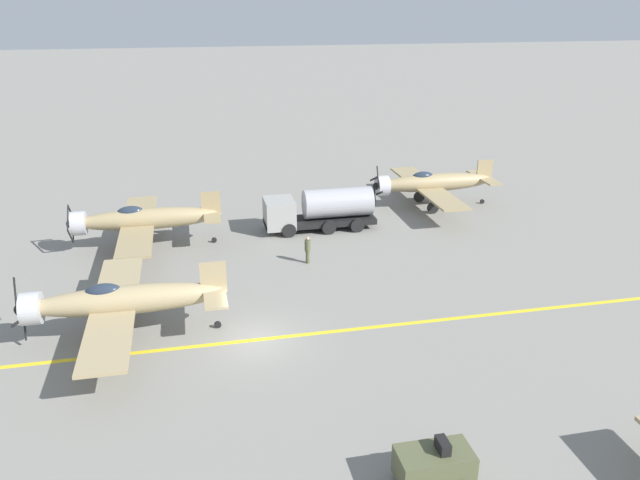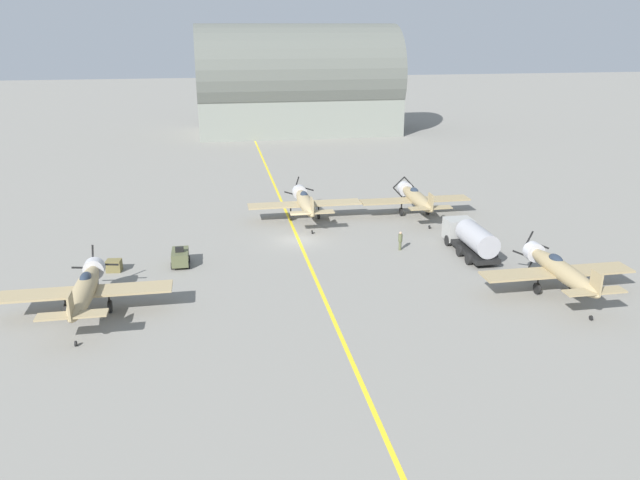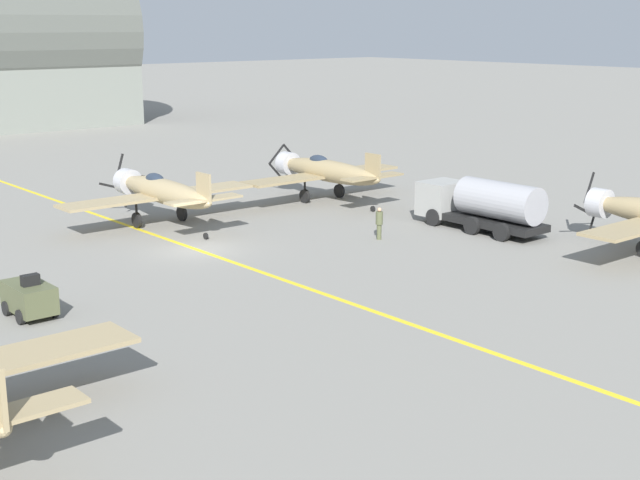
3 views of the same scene
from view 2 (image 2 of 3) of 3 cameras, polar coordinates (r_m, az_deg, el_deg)
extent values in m
plane|color=gray|center=(60.48, -1.99, 0.03)|extent=(400.00, 400.00, 0.00)
cube|color=yellow|center=(60.48, -1.99, 0.03)|extent=(0.30, 160.00, 0.01)
ellipsoid|color=#9C885F|center=(67.85, 8.90, 3.75)|extent=(1.50, 9.50, 1.42)
cylinder|color=#B7B7BC|center=(71.93, 7.77, 4.68)|extent=(1.57, 0.90, 1.58)
ellipsoid|color=#232D3D|center=(68.75, 8.62, 4.45)|extent=(0.80, 1.70, 0.76)
cube|color=#9C885F|center=(68.63, 8.68, 3.64)|extent=(12.00, 2.10, 0.16)
cube|color=#9C885F|center=(64.10, 10.06, 2.91)|extent=(4.40, 1.10, 0.12)
cube|color=#9C885F|center=(63.93, 10.09, 3.47)|extent=(0.14, 1.30, 1.60)
sphere|color=black|center=(72.39, 7.66, 4.77)|extent=(0.56, 0.56, 0.56)
cube|color=black|center=(72.73, 8.11, 4.33)|extent=(1.36, 0.06, 1.31)
cube|color=black|center=(72.42, 8.14, 5.28)|extent=(1.31, 0.06, 1.36)
cube|color=black|center=(72.06, 7.19, 5.22)|extent=(1.36, 0.06, 1.31)
cube|color=black|center=(72.37, 7.18, 4.27)|extent=(1.31, 0.06, 1.36)
cylinder|color=black|center=(68.35, 7.46, 3.08)|extent=(0.14, 0.14, 1.26)
cylinder|color=black|center=(68.52, 7.44, 2.58)|extent=(0.22, 0.90, 0.90)
cylinder|color=black|center=(69.28, 9.83, 3.18)|extent=(0.14, 0.14, 1.26)
cylinder|color=black|center=(69.46, 9.80, 2.68)|extent=(0.22, 0.90, 0.90)
cylinder|color=black|center=(64.63, 9.97, 1.18)|extent=(0.12, 0.36, 0.36)
ellipsoid|color=#9E8960|center=(50.67, 21.32, -2.71)|extent=(1.50, 9.50, 1.42)
cylinder|color=#B7B7BC|center=(54.25, 18.97, -1.02)|extent=(1.58, 0.90, 1.58)
ellipsoid|color=#232D3D|center=(51.39, 20.76, -1.67)|extent=(0.80, 1.70, 0.76)
cube|color=#9E8960|center=(51.39, 20.85, -2.75)|extent=(12.00, 2.10, 0.16)
cube|color=#9E8960|center=(47.46, 23.82, -4.31)|extent=(4.40, 1.10, 0.12)
cube|color=#9E8960|center=(47.23, 23.92, -3.59)|extent=(0.14, 1.30, 1.60)
sphere|color=black|center=(54.66, 18.72, -0.84)|extent=(0.56, 0.56, 0.56)
cube|color=black|center=(54.24, 18.49, -0.06)|extent=(0.81, 0.06, 1.67)
cube|color=black|center=(54.40, 17.94, -1.23)|extent=(1.67, 0.06, 0.81)
cube|color=black|center=(55.08, 18.95, -1.61)|extent=(0.81, 0.06, 1.67)
cube|color=black|center=(54.93, 19.50, -0.45)|extent=(1.67, 0.06, 0.81)
cylinder|color=black|center=(50.89, 19.31, -3.55)|extent=(0.14, 0.14, 1.26)
cylinder|color=black|center=(51.12, 19.23, -4.20)|extent=(0.22, 0.90, 0.90)
cylinder|color=black|center=(52.38, 22.19, -3.26)|extent=(0.14, 0.14, 1.26)
cylinder|color=black|center=(52.61, 22.10, -3.90)|extent=(0.22, 0.90, 0.90)
cylinder|color=black|center=(48.20, 23.54, -6.55)|extent=(0.12, 0.36, 0.36)
ellipsoid|color=tan|center=(46.80, -20.80, -4.43)|extent=(1.50, 9.50, 1.42)
cylinder|color=#B7B7BC|center=(50.86, -19.95, -2.46)|extent=(1.58, 0.90, 1.58)
ellipsoid|color=#232D3D|center=(47.63, -20.64, -3.27)|extent=(0.80, 1.70, 0.76)
cube|color=tan|center=(47.62, -20.59, -4.45)|extent=(12.00, 2.10, 0.16)
cube|color=tan|center=(43.08, -21.74, -6.39)|extent=(4.40, 1.10, 0.12)
cube|color=tan|center=(42.82, -21.85, -5.60)|extent=(0.14, 1.30, 1.60)
sphere|color=black|center=(51.32, -19.87, -2.26)|extent=(0.56, 0.56, 0.56)
cube|color=black|center=(51.04, -20.06, -1.35)|extent=(0.30, 0.06, 1.76)
cube|color=black|center=(51.51, -20.81, -2.39)|extent=(1.76, 0.06, 0.30)
cube|color=black|center=(51.61, -19.67, -3.16)|extent=(0.30, 0.06, 1.76)
cube|color=black|center=(51.14, -18.92, -2.13)|extent=(1.76, 0.06, 0.30)
cylinder|color=black|center=(48.17, -22.26, -5.21)|extent=(0.14, 0.14, 1.26)
cylinder|color=black|center=(48.42, -22.17, -5.89)|extent=(0.22, 0.90, 0.90)
cylinder|color=black|center=(47.59, -18.73, -5.07)|extent=(0.14, 0.14, 1.26)
cylinder|color=black|center=(47.84, -18.65, -5.76)|extent=(0.22, 0.90, 0.90)
cylinder|color=black|center=(43.89, -21.43, -8.81)|extent=(0.12, 0.36, 0.36)
ellipsoid|color=tan|center=(65.50, -1.31, 3.42)|extent=(1.50, 9.50, 1.42)
cylinder|color=#B7B7BC|center=(69.75, -1.87, 4.39)|extent=(1.58, 0.90, 1.58)
ellipsoid|color=#232D3D|center=(66.44, -1.47, 4.15)|extent=(0.80, 1.70, 0.76)
cube|color=tan|center=(66.31, -1.41, 3.31)|extent=(12.00, 2.10, 0.16)
cube|color=tan|center=(61.57, -0.74, 2.54)|extent=(4.40, 1.10, 0.12)
cube|color=tan|center=(61.39, -0.74, 3.12)|extent=(0.14, 1.30, 1.60)
sphere|color=black|center=(70.23, -1.93, 4.49)|extent=(0.56, 0.56, 0.56)
cube|color=black|center=(70.28, -1.26, 4.73)|extent=(1.71, 0.06, 0.68)
cube|color=black|center=(69.99, -2.16, 5.14)|extent=(0.68, 0.06, 1.71)
cube|color=black|center=(70.19, -2.60, 4.24)|extent=(1.71, 0.06, 0.68)
cube|color=black|center=(70.48, -1.70, 3.85)|extent=(0.68, 0.06, 1.71)
cylinder|color=black|center=(66.29, -2.69, 2.72)|extent=(0.14, 0.14, 1.26)
cylinder|color=black|center=(66.47, -2.68, 2.20)|extent=(0.22, 0.90, 0.90)
cylinder|color=black|center=(66.72, -0.13, 2.85)|extent=(0.14, 0.14, 1.26)
cylinder|color=black|center=(66.90, -0.13, 2.33)|extent=(0.22, 0.90, 0.90)
cylinder|color=black|center=(62.12, -0.72, 0.74)|extent=(0.12, 0.36, 0.36)
cube|color=black|center=(58.15, 13.56, -0.65)|extent=(2.25, 8.00, 0.40)
cube|color=#999993|center=(60.47, 12.54, 0.99)|extent=(2.50, 2.08, 2.00)
cylinder|color=#9E9EA3|center=(56.59, 14.18, 0.14)|extent=(2.10, 4.96, 2.10)
cylinder|color=black|center=(59.90, 11.59, -0.05)|extent=(0.30, 1.00, 1.00)
cylinder|color=black|center=(60.79, 13.68, 0.08)|extent=(0.30, 1.00, 1.00)
cylinder|color=black|center=(57.39, 12.62, -0.97)|extent=(0.30, 1.00, 1.00)
cylinder|color=black|center=(58.32, 14.78, -0.83)|extent=(0.30, 1.00, 1.00)
cylinder|color=black|center=(55.60, 13.42, -1.70)|extent=(0.30, 1.00, 1.00)
cylinder|color=black|center=(56.56, 15.63, -1.53)|extent=(0.30, 1.00, 1.00)
cube|color=#515638|center=(55.04, -12.66, -1.51)|extent=(1.40, 2.60, 1.10)
cube|color=black|center=(54.53, -12.73, -0.85)|extent=(0.70, 0.36, 0.44)
cylinder|color=black|center=(55.93, -13.30, -1.78)|extent=(0.20, 0.60, 0.60)
cylinder|color=black|center=(55.85, -11.90, -1.71)|extent=(0.20, 0.60, 0.60)
cylinder|color=black|center=(54.59, -13.37, -2.31)|extent=(0.20, 0.60, 0.60)
cylinder|color=black|center=(54.51, -11.93, -2.23)|extent=(0.20, 0.60, 0.60)
cylinder|color=#515638|center=(58.02, 7.33, -0.52)|extent=(0.26, 0.26, 0.84)
cylinder|color=#515638|center=(57.76, 7.36, 0.20)|extent=(0.39, 0.39, 0.70)
sphere|color=tan|center=(57.62, 7.38, 0.64)|extent=(0.23, 0.23, 0.23)
cube|color=brown|center=(55.41, -18.31, -2.24)|extent=(1.30, 1.12, 1.00)
cube|color=gray|center=(122.25, -2.06, 12.09)|extent=(37.40, 17.10, 9.77)
cylinder|color=#555952|center=(121.69, -2.10, 14.75)|extent=(37.40, 18.81, 18.81)
camera|label=1|loc=(62.12, -28.61, 13.14)|focal=35.00mm
camera|label=3|loc=(25.59, -48.46, -6.66)|focal=50.00mm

